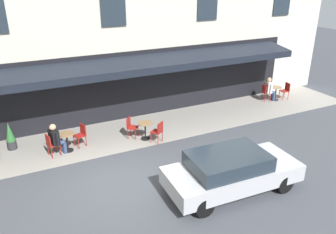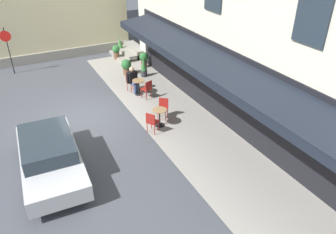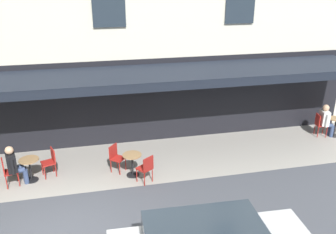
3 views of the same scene
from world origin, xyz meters
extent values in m
cube|color=gray|center=(-3.25, -3.40, 0.00)|extent=(20.50, 3.20, 0.01)
cube|color=black|center=(-3.00, -4.97, 1.60)|extent=(16.00, 0.06, 3.20)
cube|color=black|center=(-3.00, -4.15, 2.85)|extent=(15.00, 1.70, 0.36)
cube|color=black|center=(-3.00, -3.32, 2.62)|extent=(15.00, 0.04, 0.28)
cube|color=#232D38|center=(-1.67, -4.96, 5.20)|extent=(1.10, 0.06, 1.70)
cylinder|color=black|center=(-10.21, -3.75, 0.01)|extent=(0.40, 0.40, 0.03)
cylinder|color=black|center=(-10.21, -3.75, 0.36)|extent=(0.06, 0.06, 0.72)
cylinder|color=maroon|center=(-9.80, -3.67, 0.23)|extent=(0.03, 0.03, 0.45)
cylinder|color=maroon|center=(-9.88, -4.00, 0.23)|extent=(0.03, 0.03, 0.45)
cylinder|color=maroon|center=(-9.47, -3.74, 0.23)|extent=(0.03, 0.03, 0.45)
cylinder|color=maroon|center=(-9.55, -4.07, 0.23)|extent=(0.03, 0.03, 0.45)
cube|color=maroon|center=(-9.67, -3.87, 0.47)|extent=(0.48, 0.48, 0.04)
cube|color=maroon|center=(-9.50, -3.91, 0.70)|extent=(0.13, 0.40, 0.42)
cylinder|color=black|center=(1.15, -2.85, 0.01)|extent=(0.40, 0.40, 0.03)
cylinder|color=black|center=(1.15, -2.85, 0.36)|extent=(0.06, 0.06, 0.72)
cylinder|color=#99754C|center=(1.15, -2.85, 0.73)|extent=(0.60, 0.60, 0.03)
cylinder|color=maroon|center=(1.47, -2.58, 0.23)|extent=(0.03, 0.03, 0.45)
cylinder|color=maroon|center=(1.56, -2.91, 0.23)|extent=(0.03, 0.03, 0.45)
cylinder|color=maroon|center=(1.80, -2.49, 0.23)|extent=(0.03, 0.03, 0.45)
cylinder|color=maroon|center=(1.89, -2.82, 0.23)|extent=(0.03, 0.03, 0.45)
cube|color=maroon|center=(1.68, -2.70, 0.47)|extent=(0.49, 0.49, 0.04)
cube|color=maroon|center=(1.86, -2.65, 0.70)|extent=(0.15, 0.40, 0.42)
cylinder|color=maroon|center=(0.85, -3.13, 0.23)|extent=(0.03, 0.03, 0.45)
cylinder|color=maroon|center=(0.74, -2.81, 0.23)|extent=(0.03, 0.03, 0.45)
cylinder|color=maroon|center=(0.53, -3.24, 0.23)|extent=(0.03, 0.03, 0.45)
cylinder|color=maroon|center=(0.42, -2.92, 0.23)|extent=(0.03, 0.03, 0.45)
cube|color=maroon|center=(0.63, -3.03, 0.47)|extent=(0.51, 0.51, 0.04)
cube|color=maroon|center=(0.46, -3.09, 0.70)|extent=(0.17, 0.39, 0.42)
cylinder|color=black|center=(-1.97, -2.47, 0.01)|extent=(0.40, 0.40, 0.03)
cylinder|color=black|center=(-1.97, -2.47, 0.36)|extent=(0.06, 0.06, 0.72)
cylinder|color=#99754C|center=(-1.97, -2.47, 0.73)|extent=(0.60, 0.60, 0.03)
cylinder|color=maroon|center=(-2.33, -2.26, 0.23)|extent=(0.03, 0.03, 0.45)
cylinder|color=maroon|center=(-2.05, -2.06, 0.23)|extent=(0.03, 0.03, 0.45)
cylinder|color=maroon|center=(-2.52, -1.98, 0.23)|extent=(0.03, 0.03, 0.45)
cylinder|color=maroon|center=(-2.24, -1.78, 0.23)|extent=(0.03, 0.03, 0.45)
cube|color=maroon|center=(-2.29, -2.02, 0.47)|extent=(0.56, 0.56, 0.04)
cube|color=maroon|center=(-2.39, -1.87, 0.70)|extent=(0.35, 0.26, 0.42)
cylinder|color=maroon|center=(-1.57, -2.59, 0.23)|extent=(0.03, 0.03, 0.45)
cylinder|color=maroon|center=(-1.79, -2.85, 0.23)|extent=(0.03, 0.03, 0.45)
cylinder|color=maroon|center=(-1.31, -2.80, 0.23)|extent=(0.03, 0.03, 0.45)
cylinder|color=maroon|center=(-1.53, -3.07, 0.23)|extent=(0.03, 0.03, 0.45)
cube|color=maroon|center=(-1.55, -2.83, 0.47)|extent=(0.56, 0.56, 0.04)
cube|color=maroon|center=(-1.41, -2.94, 0.70)|extent=(0.29, 0.33, 0.42)
cylinder|color=navy|center=(1.28, -2.72, 0.23)|extent=(0.15, 0.15, 0.47)
cylinder|color=navy|center=(1.44, -2.67, 0.49)|extent=(0.36, 0.24, 0.16)
cylinder|color=navy|center=(1.33, -2.89, 0.23)|extent=(0.15, 0.15, 0.47)
cylinder|color=navy|center=(1.49, -2.85, 0.49)|extent=(0.36, 0.24, 0.16)
cube|color=black|center=(1.62, -2.72, 0.77)|extent=(0.38, 0.51, 0.56)
sphere|color=tan|center=(1.62, -2.72, 1.17)|extent=(0.25, 0.25, 0.25)
cylinder|color=black|center=(1.55, -2.45, 0.75)|extent=(0.10, 0.10, 0.49)
cylinder|color=black|center=(1.70, -2.99, 0.75)|extent=(0.10, 0.10, 0.49)
cylinder|color=navy|center=(-10.04, -3.69, 0.23)|extent=(0.15, 0.15, 0.47)
cylinder|color=navy|center=(-9.88, -3.73, 0.49)|extent=(0.37, 0.23, 0.16)
cylinder|color=navy|center=(-10.08, -3.87, 0.23)|extent=(0.15, 0.15, 0.47)
cylinder|color=navy|center=(-9.92, -3.91, 0.49)|extent=(0.37, 0.23, 0.16)
cube|color=silver|center=(-9.73, -3.86, 0.78)|extent=(0.37, 0.52, 0.58)
sphere|color=tan|center=(-9.73, -3.86, 1.19)|extent=(0.25, 0.25, 0.25)
cylinder|color=silver|center=(-9.67, -3.58, 0.76)|extent=(0.10, 0.10, 0.51)
cylinder|color=silver|center=(-9.80, -4.14, 0.76)|extent=(0.10, 0.10, 0.51)
cylinder|color=black|center=(-4.57, 1.32, 0.30)|extent=(0.60, 0.20, 0.60)
camera|label=1|loc=(2.73, 9.34, 6.42)|focal=35.95mm
camera|label=2|loc=(-12.46, 2.54, 7.17)|focal=34.91mm
camera|label=3|loc=(-0.94, 7.40, 5.95)|focal=37.84mm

